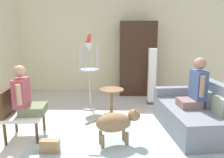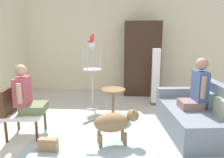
{
  "view_description": "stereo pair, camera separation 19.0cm",
  "coord_description": "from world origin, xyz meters",
  "px_view_note": "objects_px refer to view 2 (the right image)",
  "views": [
    {
      "loc": [
        -0.06,
        -3.25,
        1.72
      ],
      "look_at": [
        -0.13,
        0.39,
        0.95
      ],
      "focal_mm": 34.42,
      "sensor_mm": 36.0,
      "label": 1
    },
    {
      "loc": [
        0.13,
        -3.24,
        1.72
      ],
      "look_at": [
        -0.13,
        0.39,
        0.95
      ],
      "focal_mm": 34.42,
      "sensor_mm": 36.0,
      "label": 2
    }
  ],
  "objects_px": {
    "dog": "(115,122)",
    "column_lamp": "(156,77)",
    "person_on_couch": "(197,88)",
    "handbag": "(48,145)",
    "round_end_table": "(113,100)",
    "bird_cage_stand": "(92,72)",
    "armoire_cabinet": "(142,59)",
    "armchair": "(18,108)",
    "person_on_armchair": "(26,94)",
    "parrot": "(92,38)",
    "couch": "(196,115)"
  },
  "relations": [
    {
      "from": "armchair",
      "to": "bird_cage_stand",
      "type": "bearing_deg",
      "value": 55.17
    },
    {
      "from": "person_on_couch",
      "to": "armoire_cabinet",
      "type": "bearing_deg",
      "value": 108.2
    },
    {
      "from": "dog",
      "to": "armoire_cabinet",
      "type": "height_order",
      "value": "armoire_cabinet"
    },
    {
      "from": "person_on_armchair",
      "to": "couch",
      "type": "bearing_deg",
      "value": 7.22
    },
    {
      "from": "bird_cage_stand",
      "to": "round_end_table",
      "type": "bearing_deg",
      "value": -44.29
    },
    {
      "from": "couch",
      "to": "bird_cage_stand",
      "type": "relative_size",
      "value": 1.12
    },
    {
      "from": "person_on_couch",
      "to": "handbag",
      "type": "xyz_separation_m",
      "value": [
        -2.37,
        -0.81,
        -0.71
      ]
    },
    {
      "from": "round_end_table",
      "to": "parrot",
      "type": "distance_m",
      "value": 1.44
    },
    {
      "from": "parrot",
      "to": "person_on_couch",
      "type": "bearing_deg",
      "value": -29.17
    },
    {
      "from": "person_on_couch",
      "to": "handbag",
      "type": "height_order",
      "value": "person_on_couch"
    },
    {
      "from": "person_on_couch",
      "to": "dog",
      "type": "distance_m",
      "value": 1.55
    },
    {
      "from": "armchair",
      "to": "person_on_couch",
      "type": "xyz_separation_m",
      "value": [
        3.03,
        0.36,
        0.32
      ]
    },
    {
      "from": "handbag",
      "to": "round_end_table",
      "type": "bearing_deg",
      "value": 58.4
    },
    {
      "from": "couch",
      "to": "person_on_couch",
      "type": "xyz_separation_m",
      "value": [
        -0.03,
        -0.03,
        0.5
      ]
    },
    {
      "from": "couch",
      "to": "dog",
      "type": "bearing_deg",
      "value": -158.81
    },
    {
      "from": "dog",
      "to": "armoire_cabinet",
      "type": "bearing_deg",
      "value": 78.61
    },
    {
      "from": "armoire_cabinet",
      "to": "column_lamp",
      "type": "bearing_deg",
      "value": -73.19
    },
    {
      "from": "column_lamp",
      "to": "person_on_armchair",
      "type": "bearing_deg",
      "value": -142.01
    },
    {
      "from": "person_on_armchair",
      "to": "round_end_table",
      "type": "xyz_separation_m",
      "value": [
        1.38,
        0.96,
        -0.37
      ]
    },
    {
      "from": "person_on_armchair",
      "to": "round_end_table",
      "type": "distance_m",
      "value": 1.72
    },
    {
      "from": "couch",
      "to": "armoire_cabinet",
      "type": "xyz_separation_m",
      "value": [
        -0.83,
        2.4,
        0.72
      ]
    },
    {
      "from": "couch",
      "to": "parrot",
      "type": "bearing_deg",
      "value": 151.81
    },
    {
      "from": "person_on_couch",
      "to": "round_end_table",
      "type": "relative_size",
      "value": 1.47
    },
    {
      "from": "couch",
      "to": "bird_cage_stand",
      "type": "xyz_separation_m",
      "value": [
        -2.04,
        1.09,
        0.56
      ]
    },
    {
      "from": "person_on_armchair",
      "to": "column_lamp",
      "type": "bearing_deg",
      "value": 37.99
    },
    {
      "from": "armchair",
      "to": "armoire_cabinet",
      "type": "distance_m",
      "value": 3.6
    },
    {
      "from": "armchair",
      "to": "column_lamp",
      "type": "height_order",
      "value": "column_lamp"
    },
    {
      "from": "person_on_armchair",
      "to": "column_lamp",
      "type": "xyz_separation_m",
      "value": [
        2.35,
        1.84,
        -0.05
      ]
    },
    {
      "from": "couch",
      "to": "bird_cage_stand",
      "type": "height_order",
      "value": "bird_cage_stand"
    },
    {
      "from": "round_end_table",
      "to": "handbag",
      "type": "relative_size",
      "value": 2.13
    },
    {
      "from": "armchair",
      "to": "dog",
      "type": "height_order",
      "value": "armchair"
    },
    {
      "from": "column_lamp",
      "to": "armoire_cabinet",
      "type": "bearing_deg",
      "value": 106.81
    },
    {
      "from": "person_on_couch",
      "to": "column_lamp",
      "type": "height_order",
      "value": "column_lamp"
    },
    {
      "from": "round_end_table",
      "to": "bird_cage_stand",
      "type": "relative_size",
      "value": 0.39
    },
    {
      "from": "bird_cage_stand",
      "to": "column_lamp",
      "type": "bearing_deg",
      "value": 14.49
    },
    {
      "from": "person_on_armchair",
      "to": "parrot",
      "type": "xyz_separation_m",
      "value": [
        0.88,
        1.46,
        0.89
      ]
    },
    {
      "from": "dog",
      "to": "column_lamp",
      "type": "relative_size",
      "value": 0.63
    },
    {
      "from": "person_on_armchair",
      "to": "armoire_cabinet",
      "type": "relative_size",
      "value": 0.39
    },
    {
      "from": "couch",
      "to": "armchair",
      "type": "height_order",
      "value": "couch"
    },
    {
      "from": "person_on_armchair",
      "to": "handbag",
      "type": "bearing_deg",
      "value": -42.74
    },
    {
      "from": "dog",
      "to": "couch",
      "type": "bearing_deg",
      "value": 21.19
    },
    {
      "from": "round_end_table",
      "to": "bird_cage_stand",
      "type": "height_order",
      "value": "bird_cage_stand"
    },
    {
      "from": "person_on_couch",
      "to": "armoire_cabinet",
      "type": "xyz_separation_m",
      "value": [
        -0.8,
        2.42,
        0.22
      ]
    },
    {
      "from": "bird_cage_stand",
      "to": "handbag",
      "type": "bearing_deg",
      "value": -100.74
    },
    {
      "from": "parrot",
      "to": "armoire_cabinet",
      "type": "bearing_deg",
      "value": 47.54
    },
    {
      "from": "couch",
      "to": "person_on_armchair",
      "type": "bearing_deg",
      "value": -172.78
    },
    {
      "from": "armoire_cabinet",
      "to": "handbag",
      "type": "distance_m",
      "value": 3.71
    },
    {
      "from": "person_on_couch",
      "to": "round_end_table",
      "type": "height_order",
      "value": "person_on_couch"
    },
    {
      "from": "parrot",
      "to": "handbag",
      "type": "bearing_deg",
      "value": -100.92
    },
    {
      "from": "dog",
      "to": "round_end_table",
      "type": "bearing_deg",
      "value": 94.99
    }
  ]
}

